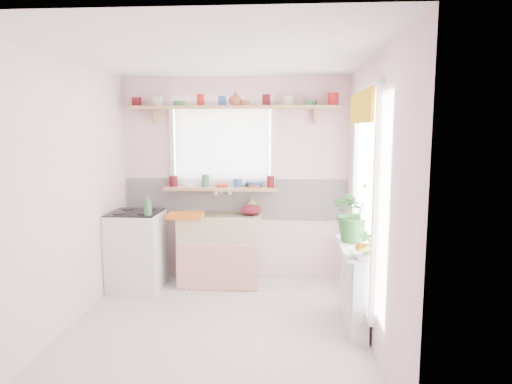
{
  "coord_description": "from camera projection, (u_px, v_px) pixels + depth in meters",
  "views": [
    {
      "loc": [
        0.66,
        -4.03,
        1.88
      ],
      "look_at": [
        0.34,
        0.55,
        1.23
      ],
      "focal_mm": 32.0,
      "sensor_mm": 36.0,
      "label": 1
    }
  ],
  "objects": [
    {
      "name": "dish_tray",
      "position": [
        185.0,
        215.0,
        5.29
      ],
      "size": [
        0.42,
        0.32,
        0.04
      ],
      "primitive_type": "cube",
      "rotation": [
        0.0,
        0.0,
        0.04
      ],
      "color": "orange",
      "rests_on": "sink_unit"
    },
    {
      "name": "fruit_bowl",
      "position": [
        366.0,
        254.0,
        3.88
      ],
      "size": [
        0.3,
        0.3,
        0.07
      ],
      "primitive_type": "imported",
      "rotation": [
        0.0,
        0.0,
        0.02
      ],
      "color": "silver",
      "rests_on": "radiator_ledge"
    },
    {
      "name": "herb_pot",
      "position": [
        366.0,
        245.0,
        3.87
      ],
      "size": [
        0.14,
        0.1,
        0.23
      ],
      "primitive_type": "imported",
      "rotation": [
        0.0,
        0.0,
        0.17
      ],
      "color": "#2F5C25",
      "rests_on": "radiator_ledge"
    },
    {
      "name": "soap_bottle_sink",
      "position": [
        252.0,
        205.0,
        5.62
      ],
      "size": [
        0.09,
        0.09,
        0.18
      ],
      "primitive_type": "imported",
      "rotation": [
        0.0,
        0.0,
        -0.15
      ],
      "color": "#E0E164",
      "rests_on": "sink_unit"
    },
    {
      "name": "shelf_crockery",
      "position": [
        231.0,
        101.0,
        5.43
      ],
      "size": [
        2.47,
        0.11,
        0.12
      ],
      "color": "#590F14",
      "rests_on": "pine_shelf"
    },
    {
      "name": "sink_unit",
      "position": [
        220.0,
        248.0,
        5.51
      ],
      "size": [
        0.95,
        0.65,
        1.11
      ],
      "color": "white",
      "rests_on": "ground"
    },
    {
      "name": "colander",
      "position": [
        251.0,
        210.0,
        5.43
      ],
      "size": [
        0.32,
        0.32,
        0.12
      ],
      "primitive_type": "ellipsoid",
      "rotation": [
        0.0,
        0.0,
        -0.21
      ],
      "color": "#590F1B",
      "rests_on": "sink_unit"
    },
    {
      "name": "radiator_ledge",
      "position": [
        354.0,
        285.0,
        4.34
      ],
      "size": [
        0.22,
        0.95,
        0.78
      ],
      "color": "white",
      "rests_on": "ground"
    },
    {
      "name": "sill_crockery",
      "position": [
        220.0,
        182.0,
        5.59
      ],
      "size": [
        1.35,
        0.11,
        0.12
      ],
      "color": "#590F14",
      "rests_on": "windowsill"
    },
    {
      "name": "cooker",
      "position": [
        137.0,
        250.0,
        5.34
      ],
      "size": [
        0.58,
        0.58,
        0.93
      ],
      "color": "white",
      "rests_on": "ground"
    },
    {
      "name": "room",
      "position": [
        288.0,
        175.0,
        4.9
      ],
      "size": [
        3.2,
        3.2,
        3.2
      ],
      "color": "beige",
      "rests_on": "ground"
    },
    {
      "name": "cooker_bottle",
      "position": [
        148.0,
        205.0,
        5.02
      ],
      "size": [
        0.1,
        0.1,
        0.23
      ],
      "primitive_type": "imported",
      "rotation": [
        0.0,
        0.0,
        -0.11
      ],
      "color": "#397346",
      "rests_on": "cooker"
    },
    {
      "name": "jade_plant",
      "position": [
        356.0,
        212.0,
        4.44
      ],
      "size": [
        0.67,
        0.63,
        0.59
      ],
      "primitive_type": "imported",
      "rotation": [
        0.0,
        0.0,
        0.4
      ],
      "color": "#2D6729",
      "rests_on": "radiator_ledge"
    },
    {
      "name": "shelf_vase",
      "position": [
        235.0,
        98.0,
        5.37
      ],
      "size": [
        0.21,
        0.21,
        0.16
      ],
      "primitive_type": "imported",
      "rotation": [
        0.0,
        0.0,
        0.39
      ],
      "color": "#A24C31",
      "rests_on": "pine_shelf"
    },
    {
      "name": "fruit",
      "position": [
        367.0,
        247.0,
        3.88
      ],
      "size": [
        0.2,
        0.14,
        0.1
      ],
      "color": "orange",
      "rests_on": "fruit_bowl"
    },
    {
      "name": "sill_bowl",
      "position": [
        255.0,
        184.0,
        5.62
      ],
      "size": [
        0.28,
        0.28,
        0.07
      ],
      "primitive_type": "imported",
      "rotation": [
        0.0,
        0.0,
        0.43
      ],
      "color": "#3259A4",
      "rests_on": "windowsill"
    },
    {
      "name": "sill_cup",
      "position": [
        242.0,
        183.0,
        5.63
      ],
      "size": [
        0.16,
        0.16,
        0.1
      ],
      "primitive_type": "imported",
      "rotation": [
        0.0,
        0.0,
        0.43
      ],
      "color": "white",
      "rests_on": "windowsill"
    },
    {
      "name": "pine_shelf",
      "position": [
        233.0,
        107.0,
        5.44
      ],
      "size": [
        2.52,
        0.24,
        0.04
      ],
      "primitive_type": "cube",
      "color": "tan",
      "rests_on": "room"
    },
    {
      "name": "windowsill",
      "position": [
        222.0,
        188.0,
        5.6
      ],
      "size": [
        1.4,
        0.22,
        0.04
      ],
      "primitive_type": "cube",
      "color": "tan",
      "rests_on": "room"
    }
  ]
}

